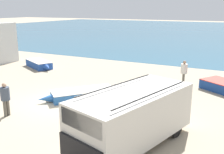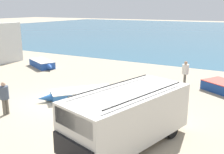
% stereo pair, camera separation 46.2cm
% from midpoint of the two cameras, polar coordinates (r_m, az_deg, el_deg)
% --- Properties ---
extents(ground_plane, '(200.00, 200.00, 0.00)m').
position_cam_midpoint_polar(ground_plane, '(14.84, -10.69, -5.30)').
color(ground_plane, tan).
extents(sea_water, '(120.00, 80.00, 0.01)m').
position_cam_midpoint_polar(sea_water, '(63.53, 20.73, 9.35)').
color(sea_water, '#33607A').
rests_on(sea_water, ground_plane).
extents(parked_van, '(3.48, 5.56, 2.20)m').
position_cam_midpoint_polar(parked_van, '(9.91, 4.74, -8.35)').
color(parked_van, beige).
rests_on(parked_van, ground_plane).
extents(fishing_rowboat_1, '(3.48, 3.86, 0.50)m').
position_cam_midpoint_polar(fishing_rowboat_1, '(15.19, -6.00, -3.64)').
color(fishing_rowboat_1, '#2D66AD').
rests_on(fishing_rowboat_1, ground_plane).
extents(fishing_rowboat_2, '(3.71, 2.47, 0.61)m').
position_cam_midpoint_polar(fishing_rowboat_2, '(23.67, -14.35, 2.82)').
color(fishing_rowboat_2, '#234CA3').
rests_on(fishing_rowboat_2, ground_plane).
extents(fisherman_0, '(0.43, 0.43, 1.65)m').
position_cam_midpoint_polar(fisherman_0, '(13.51, -21.48, -3.72)').
color(fisherman_0, '#5B564C').
rests_on(fisherman_0, ground_plane).
extents(fisherman_1, '(0.44, 0.44, 1.66)m').
position_cam_midpoint_polar(fisherman_1, '(18.02, 16.38, 1.24)').
color(fisherman_1, '#5B564C').
rests_on(fisherman_1, ground_plane).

